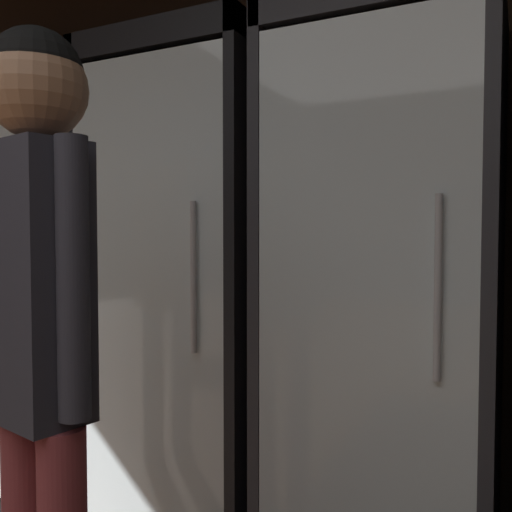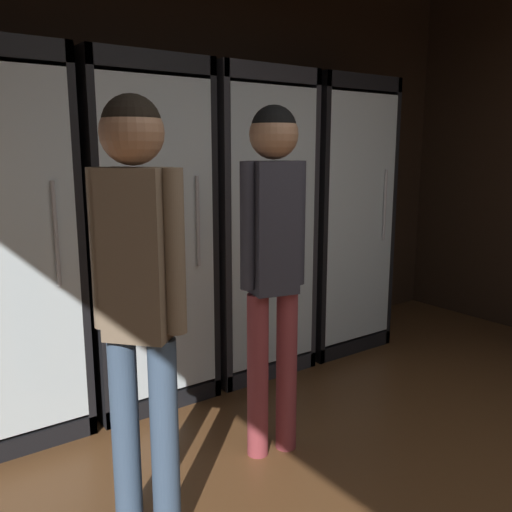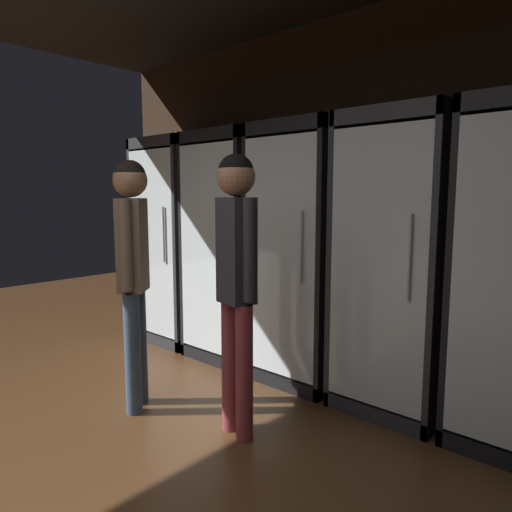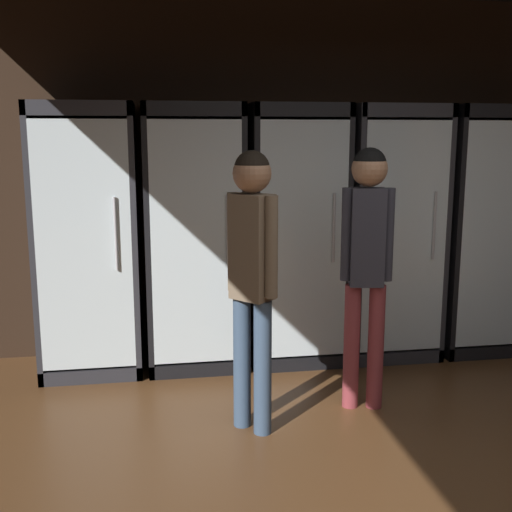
{
  "view_description": "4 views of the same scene",
  "coord_description": "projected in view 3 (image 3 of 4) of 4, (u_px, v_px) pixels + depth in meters",
  "views": [
    {
      "loc": [
        0.75,
        0.82,
        1.22
      ],
      "look_at": [
        -0.12,
        2.61,
        1.14
      ],
      "focal_mm": 37.97,
      "sensor_mm": 36.0,
      "label": 1
    },
    {
      "loc": [
        -1.69,
        -0.27,
        1.47
      ],
      "look_at": [
        0.17,
        2.3,
        0.84
      ],
      "focal_mm": 38.01,
      "sensor_mm": 36.0,
      "label": 2
    },
    {
      "loc": [
        1.69,
        -0.23,
        1.44
      ],
      "look_at": [
        -0.95,
        2.68,
        0.92
      ],
      "focal_mm": 32.94,
      "sensor_mm": 36.0,
      "label": 3
    },
    {
      "loc": [
        -1.5,
        -2.01,
        1.73
      ],
      "look_at": [
        -0.77,
        2.38,
        0.88
      ],
      "focal_mm": 44.28,
      "sensor_mm": 36.0,
      "label": 4
    }
  ],
  "objects": [
    {
      "name": "cooler_center",
      "position": [
        308.0,
        257.0,
        3.63
      ],
      "size": [
        0.72,
        0.67,
        1.96
      ],
      "color": "black",
      "rests_on": "ground"
    },
    {
      "name": "shopper_near",
      "position": [
        236.0,
        262.0,
        2.7
      ],
      "size": [
        0.32,
        0.22,
        1.66
      ],
      "color": "brown",
      "rests_on": "ground"
    },
    {
      "name": "shopper_far",
      "position": [
        133.0,
        256.0,
        3.05
      ],
      "size": [
        0.27,
        0.28,
        1.65
      ],
      "color": "#384C66",
      "rests_on": "ground"
    },
    {
      "name": "wall_back",
      "position": [
        381.0,
        199.0,
        3.53
      ],
      "size": [
        6.0,
        0.06,
        2.8
      ],
      "primitive_type": "cube",
      "color": "black",
      "rests_on": "ground"
    },
    {
      "name": "cooler_far_left",
      "position": [
        182.0,
        243.0,
        4.65
      ],
      "size": [
        0.72,
        0.67,
        1.96
      ],
      "color": "#2B2B30",
      "rests_on": "ground"
    },
    {
      "name": "cooler_right",
      "position": [
        403.0,
        266.0,
        3.11
      ],
      "size": [
        0.72,
        0.67,
        1.96
      ],
      "color": "#2B2B30",
      "rests_on": "ground"
    },
    {
      "name": "cooler_left",
      "position": [
        237.0,
        249.0,
        4.14
      ],
      "size": [
        0.72,
        0.67,
        1.96
      ],
      "color": "black",
      "rests_on": "ground"
    }
  ]
}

